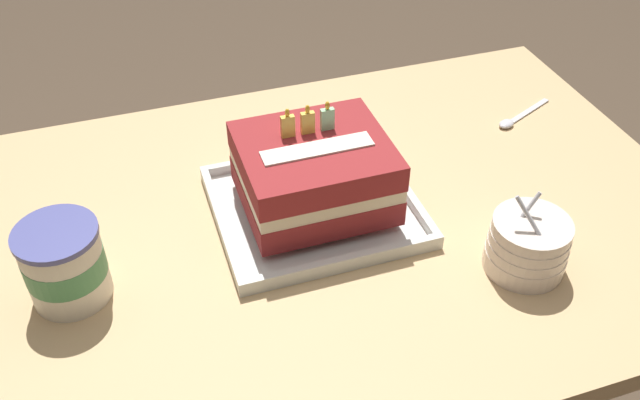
{
  "coord_description": "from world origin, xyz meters",
  "views": [
    {
      "loc": [
        -0.26,
        -0.75,
        1.4
      ],
      "look_at": [
        -0.01,
        0.01,
        0.72
      ],
      "focal_mm": 39.06,
      "sensor_mm": 36.0,
      "label": 1
    }
  ],
  "objects_px": {
    "foil_tray": "(315,208)",
    "birthday_cake": "(314,172)",
    "ice_cream_tub": "(64,263)",
    "bowl_stack": "(528,245)",
    "serving_spoon_near_tray": "(513,120)"
  },
  "relations": [
    {
      "from": "foil_tray",
      "to": "birthday_cake",
      "type": "xyz_separation_m",
      "value": [
        -0.0,
        0.0,
        0.07
      ]
    },
    {
      "from": "foil_tray",
      "to": "ice_cream_tub",
      "type": "relative_size",
      "value": 2.64
    },
    {
      "from": "foil_tray",
      "to": "ice_cream_tub",
      "type": "xyz_separation_m",
      "value": [
        -0.36,
        -0.06,
        0.05
      ]
    },
    {
      "from": "birthday_cake",
      "to": "bowl_stack",
      "type": "distance_m",
      "value": 0.32
    },
    {
      "from": "bowl_stack",
      "to": "serving_spoon_near_tray",
      "type": "xyz_separation_m",
      "value": [
        0.18,
        0.33,
        -0.04
      ]
    },
    {
      "from": "serving_spoon_near_tray",
      "to": "ice_cream_tub",
      "type": "bearing_deg",
      "value": -166.97
    },
    {
      "from": "bowl_stack",
      "to": "serving_spoon_near_tray",
      "type": "height_order",
      "value": "bowl_stack"
    },
    {
      "from": "bowl_stack",
      "to": "foil_tray",
      "type": "bearing_deg",
      "value": 140.08
    },
    {
      "from": "ice_cream_tub",
      "to": "serving_spoon_near_tray",
      "type": "relative_size",
      "value": 0.83
    },
    {
      "from": "birthday_cake",
      "to": "ice_cream_tub",
      "type": "bearing_deg",
      "value": -170.86
    },
    {
      "from": "ice_cream_tub",
      "to": "serving_spoon_near_tray",
      "type": "distance_m",
      "value": 0.81
    },
    {
      "from": "birthday_cake",
      "to": "foil_tray",
      "type": "bearing_deg",
      "value": -90.0
    },
    {
      "from": "bowl_stack",
      "to": "serving_spoon_near_tray",
      "type": "relative_size",
      "value": 0.93
    },
    {
      "from": "foil_tray",
      "to": "serving_spoon_near_tray",
      "type": "height_order",
      "value": "foil_tray"
    },
    {
      "from": "ice_cream_tub",
      "to": "serving_spoon_near_tray",
      "type": "xyz_separation_m",
      "value": [
        0.78,
        0.18,
        -0.05
      ]
    }
  ]
}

